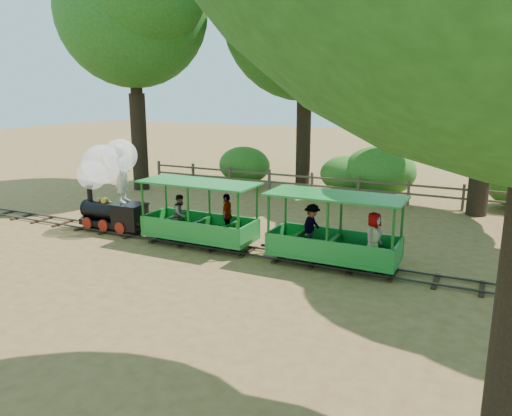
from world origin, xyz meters
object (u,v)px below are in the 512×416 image
at_px(carriage_rear, 335,237).
at_px(fence, 335,184).
at_px(locomotive, 108,178).
at_px(carriage_front, 201,220).

distance_m(carriage_rear, fence, 8.38).
bearing_deg(locomotive, carriage_front, -1.17).
distance_m(locomotive, carriage_rear, 7.55).
xyz_separation_m(carriage_front, fence, (1.53, 7.99, -0.19)).
bearing_deg(locomotive, carriage_rear, -0.59).
bearing_deg(carriage_rear, carriage_front, 179.91).
relative_size(locomotive, carriage_rear, 0.88).
relative_size(carriage_rear, fence, 0.19).
height_order(locomotive, carriage_front, locomotive).
xyz_separation_m(locomotive, carriage_front, (3.47, -0.07, -0.95)).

